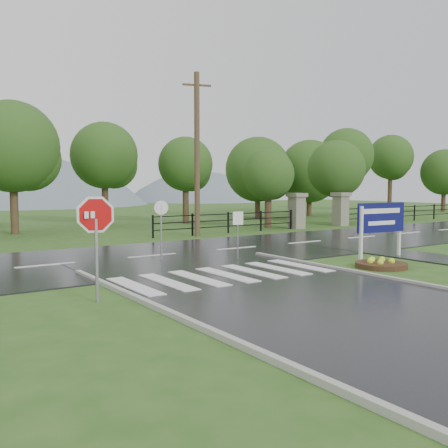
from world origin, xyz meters
TOP-DOWN VIEW (x-y plane):
  - ground at (0.00, 0.00)m, footprint 120.00×120.00m
  - main_road at (0.00, 10.00)m, footprint 90.00×8.00m
  - walkway at (8.50, 4.00)m, footprint 2.20×11.00m
  - crosswalk at (0.00, 5.00)m, footprint 6.50×2.80m
  - curb_left at (-3.55, -4.00)m, footprint 0.15×24.00m
  - pillar_west at (13.00, 16.00)m, footprint 1.00×1.00m
  - pillar_east at (17.00, 16.00)m, footprint 1.00×1.00m
  - fence_west at (7.75, 16.00)m, footprint 9.58×0.08m
  - fence_east at (27.75, 16.00)m, footprint 20.58×0.08m
  - treeline at (1.00, 24.00)m, footprint 83.20×5.20m
  - stop_sign at (-4.39, 4.01)m, footprint 1.15×0.32m
  - estate_billboard at (6.80, 4.70)m, footprint 2.40×0.23m
  - flower_bed at (5.20, 3.40)m, footprint 1.70×1.70m
  - reg_sign_small at (2.20, 7.43)m, footprint 0.39×0.12m
  - reg_sign_round at (-0.17, 8.90)m, footprint 0.49×0.18m
  - utility_pole_east at (5.38, 15.50)m, footprint 1.49×0.56m
  - entrance_tree_left at (11.91, 17.50)m, footprint 3.31×3.31m
  - entrance_tree_right at (18.11, 17.50)m, footprint 4.05×4.05m

SIDE VIEW (x-z plane):
  - ground at x=0.00m, z-range 0.00..0.00m
  - main_road at x=0.00m, z-range -0.02..0.02m
  - walkway at x=8.50m, z-range -0.02..0.02m
  - curb_left at x=-3.55m, z-range -0.06..0.06m
  - treeline at x=1.00m, z-range -5.00..5.00m
  - crosswalk at x=0.00m, z-range 0.05..0.07m
  - flower_bed at x=5.20m, z-range -0.04..0.30m
  - fence_west at x=7.75m, z-range 0.12..1.32m
  - fence_east at x=27.75m, z-range 0.14..1.34m
  - pillar_west at x=13.00m, z-range 0.06..2.30m
  - pillar_east at x=17.00m, z-range 0.06..2.30m
  - reg_sign_small at x=2.20m, z-range 0.40..2.19m
  - reg_sign_round at x=-0.17m, z-range 0.30..2.49m
  - estate_billboard at x=6.80m, z-range 0.39..2.49m
  - stop_sign at x=-4.39m, z-range 0.52..3.19m
  - entrance_tree_left at x=11.91m, z-range 0.84..5.91m
  - entrance_tree_right at x=18.11m, z-range 0.90..6.80m
  - utility_pole_east at x=5.38m, z-range 0.07..8.71m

